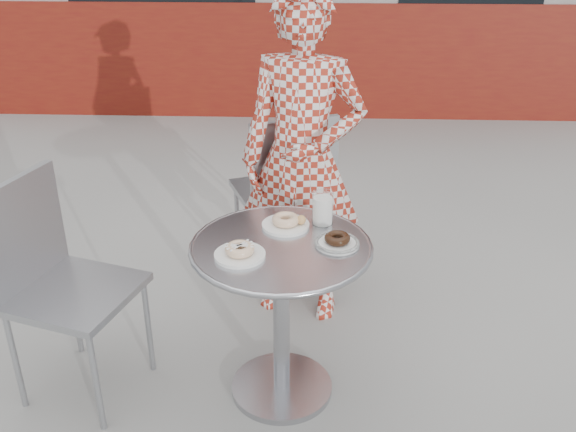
{
  "coord_description": "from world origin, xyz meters",
  "views": [
    {
      "loc": [
        0.11,
        -2.03,
        1.79
      ],
      "look_at": [
        0.02,
        0.07,
        0.74
      ],
      "focal_mm": 40.0,
      "sensor_mm": 36.0,
      "label": 1
    }
  ],
  "objects_px": {
    "seated_person": "(302,160)",
    "bistro_table": "(281,283)",
    "chair_left": "(79,331)",
    "chair_far": "(282,225)",
    "plate_near": "(240,252)",
    "plate_checker": "(337,242)",
    "milk_cup": "(323,209)",
    "plate_far": "(287,222)"
  },
  "relations": [
    {
      "from": "seated_person",
      "to": "bistro_table",
      "type": "bearing_deg",
      "value": -83.36
    },
    {
      "from": "bistro_table",
      "to": "chair_left",
      "type": "bearing_deg",
      "value": -179.41
    },
    {
      "from": "chair_far",
      "to": "plate_near",
      "type": "xyz_separation_m",
      "value": [
        -0.09,
        -1.02,
        0.41
      ]
    },
    {
      "from": "plate_checker",
      "to": "chair_far",
      "type": "bearing_deg",
      "value": 105.11
    },
    {
      "from": "chair_far",
      "to": "chair_left",
      "type": "xyz_separation_m",
      "value": [
        -0.74,
        -0.93,
        -0.0
      ]
    },
    {
      "from": "bistro_table",
      "to": "chair_far",
      "type": "relative_size",
      "value": 0.75
    },
    {
      "from": "bistro_table",
      "to": "milk_cup",
      "type": "distance_m",
      "value": 0.32
    },
    {
      "from": "plate_near",
      "to": "plate_far",
      "type": "bearing_deg",
      "value": 56.75
    },
    {
      "from": "plate_checker",
      "to": "milk_cup",
      "type": "bearing_deg",
      "value": 107.01
    },
    {
      "from": "chair_far",
      "to": "plate_near",
      "type": "height_order",
      "value": "chair_far"
    },
    {
      "from": "plate_near",
      "to": "milk_cup",
      "type": "height_order",
      "value": "milk_cup"
    },
    {
      "from": "seated_person",
      "to": "milk_cup",
      "type": "height_order",
      "value": "seated_person"
    },
    {
      "from": "plate_near",
      "to": "chair_far",
      "type": "bearing_deg",
      "value": 84.8
    },
    {
      "from": "chair_left",
      "to": "milk_cup",
      "type": "xyz_separation_m",
      "value": [
        0.94,
        0.18,
        0.46
      ]
    },
    {
      "from": "chair_far",
      "to": "plate_near",
      "type": "distance_m",
      "value": 1.1
    },
    {
      "from": "milk_cup",
      "to": "chair_left",
      "type": "bearing_deg",
      "value": -168.88
    },
    {
      "from": "plate_far",
      "to": "plate_near",
      "type": "relative_size",
      "value": 1.01
    },
    {
      "from": "chair_far",
      "to": "chair_left",
      "type": "distance_m",
      "value": 1.19
    },
    {
      "from": "plate_far",
      "to": "chair_left",
      "type": "bearing_deg",
      "value": -169.43
    },
    {
      "from": "chair_left",
      "to": "plate_far",
      "type": "height_order",
      "value": "chair_left"
    },
    {
      "from": "bistro_table",
      "to": "milk_cup",
      "type": "bearing_deg",
      "value": 49.76
    },
    {
      "from": "seated_person",
      "to": "plate_far",
      "type": "relative_size",
      "value": 8.38
    },
    {
      "from": "plate_checker",
      "to": "chair_left",
      "type": "bearing_deg",
      "value": -179.11
    },
    {
      "from": "seated_person",
      "to": "plate_far",
      "type": "bearing_deg",
      "value": -83.47
    },
    {
      "from": "chair_far",
      "to": "plate_checker",
      "type": "distance_m",
      "value": 1.03
    },
    {
      "from": "seated_person",
      "to": "chair_left",
      "type": "bearing_deg",
      "value": -131.44
    },
    {
      "from": "chair_far",
      "to": "bistro_table",
      "type": "bearing_deg",
      "value": 70.75
    },
    {
      "from": "seated_person",
      "to": "milk_cup",
      "type": "bearing_deg",
      "value": -66.3
    },
    {
      "from": "plate_near",
      "to": "plate_checker",
      "type": "bearing_deg",
      "value": 16.02
    },
    {
      "from": "bistro_table",
      "to": "chair_far",
      "type": "height_order",
      "value": "chair_far"
    },
    {
      "from": "chair_left",
      "to": "plate_far",
      "type": "distance_m",
      "value": 0.92
    },
    {
      "from": "seated_person",
      "to": "plate_far",
      "type": "xyz_separation_m",
      "value": [
        -0.05,
        -0.47,
        -0.07
      ]
    },
    {
      "from": "seated_person",
      "to": "plate_far",
      "type": "height_order",
      "value": "seated_person"
    },
    {
      "from": "seated_person",
      "to": "plate_near",
      "type": "bearing_deg",
      "value": -93.49
    },
    {
      "from": "plate_checker",
      "to": "milk_cup",
      "type": "height_order",
      "value": "milk_cup"
    },
    {
      "from": "plate_far",
      "to": "plate_near",
      "type": "height_order",
      "value": "plate_far"
    },
    {
      "from": "seated_person",
      "to": "milk_cup",
      "type": "xyz_separation_m",
      "value": [
        0.09,
        -0.44,
        -0.02
      ]
    },
    {
      "from": "chair_far",
      "to": "plate_checker",
      "type": "xyz_separation_m",
      "value": [
        0.25,
        -0.92,
        0.41
      ]
    },
    {
      "from": "seated_person",
      "to": "plate_near",
      "type": "relative_size",
      "value": 8.44
    },
    {
      "from": "seated_person",
      "to": "plate_far",
      "type": "distance_m",
      "value": 0.48
    },
    {
      "from": "chair_left",
      "to": "milk_cup",
      "type": "distance_m",
      "value": 1.06
    },
    {
      "from": "plate_checker",
      "to": "milk_cup",
      "type": "distance_m",
      "value": 0.18
    }
  ]
}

